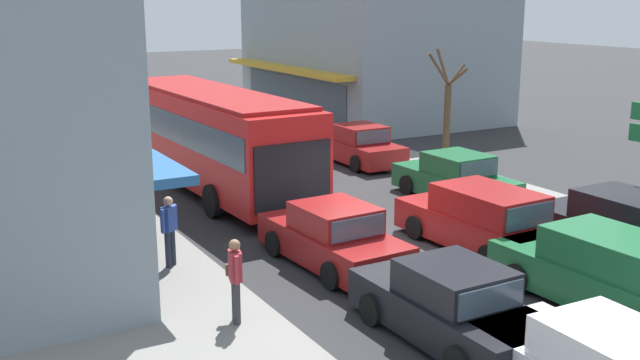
% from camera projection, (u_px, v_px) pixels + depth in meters
% --- Properties ---
extents(ground_plane, '(140.00, 140.00, 0.00)m').
position_uv_depth(ground_plane, '(377.00, 244.00, 18.92)').
color(ground_plane, '#2D2D30').
extents(lane_centre_line, '(0.20, 28.00, 0.01)m').
position_uv_depth(lane_centre_line, '(303.00, 207.00, 22.30)').
color(lane_centre_line, silver).
rests_on(lane_centre_line, ground).
extents(sidewalk_left, '(5.20, 44.00, 0.14)m').
position_uv_depth(sidewalk_left, '(52.00, 220.00, 20.72)').
color(sidewalk_left, gray).
rests_on(sidewalk_left, ground).
extents(kerb_right, '(2.80, 44.00, 0.12)m').
position_uv_depth(kerb_right, '(428.00, 169.00, 26.95)').
color(kerb_right, gray).
rests_on(kerb_right, ground).
extents(building_right_far, '(10.06, 12.58, 8.73)m').
position_uv_depth(building_right_far, '(370.00, 32.00, 38.54)').
color(building_right_far, '#84939E').
rests_on(building_right_far, ground).
extents(city_bus, '(2.95, 10.92, 3.23)m').
position_uv_depth(city_bus, '(211.00, 133.00, 23.91)').
color(city_bus, red).
rests_on(city_bus, ground).
extents(sedan_behind_bus_near, '(1.92, 4.21, 1.47)m').
position_uv_depth(sedan_behind_bus_near, '(451.00, 307.00, 13.46)').
color(sedan_behind_bus_near, black).
rests_on(sedan_behind_bus_near, ground).
extents(sedan_adjacent_lane_lead, '(2.04, 4.28, 1.47)m').
position_uv_depth(sedan_adjacent_lane_lead, '(333.00, 238.00, 17.31)').
color(sedan_adjacent_lane_lead, maroon).
rests_on(sedan_adjacent_lane_lead, ground).
extents(wagon_adjacent_lane_trail, '(2.05, 4.56, 1.58)m').
position_uv_depth(wagon_adjacent_lane_trail, '(481.00, 220.00, 18.41)').
color(wagon_adjacent_lane_trail, maroon).
rests_on(wagon_adjacent_lane_trail, ground).
extents(wagon_queue_gap_filler, '(2.05, 4.56, 1.58)m').
position_uv_depth(wagon_queue_gap_filler, '(604.00, 272.00, 14.94)').
color(wagon_queue_gap_filler, '#1E6638').
rests_on(wagon_queue_gap_filler, ground).
extents(parked_wagon_kerb_front, '(1.95, 4.50, 1.58)m').
position_uv_depth(parked_wagon_kerb_front, '(625.00, 228.00, 17.80)').
color(parked_wagon_kerb_front, black).
rests_on(parked_wagon_kerb_front, ground).
extents(parked_sedan_kerb_second, '(1.98, 4.24, 1.47)m').
position_uv_depth(parked_sedan_kerb_second, '(455.00, 179.00, 22.92)').
color(parked_sedan_kerb_second, '#1E6638').
rests_on(parked_sedan_kerb_second, ground).
extents(parked_sedan_kerb_third, '(1.94, 4.22, 1.47)m').
position_uv_depth(parked_sedan_kerb_third, '(359.00, 146.00, 28.03)').
color(parked_sedan_kerb_third, maroon).
rests_on(parked_sedan_kerb_third, ground).
extents(traffic_light_downstreet, '(0.33, 0.24, 4.20)m').
position_uv_depth(traffic_light_downstreet, '(63.00, 74.00, 32.20)').
color(traffic_light_downstreet, gray).
rests_on(traffic_light_downstreet, ground).
extents(street_tree_right, '(1.63, 1.70, 4.34)m').
position_uv_depth(street_tree_right, '(447.00, 117.00, 26.24)').
color(street_tree_right, brown).
rests_on(street_tree_right, ground).
extents(pedestrian_with_handbag_near, '(0.34, 0.66, 1.63)m').
position_uv_depth(pedestrian_with_handbag_near, '(235.00, 275.00, 13.87)').
color(pedestrian_with_handbag_near, '#333338').
rests_on(pedestrian_with_handbag_near, sidewalk_left).
extents(pedestrian_browsing_midblock, '(0.47, 0.40, 1.63)m').
position_uv_depth(pedestrian_browsing_midblock, '(169.00, 227.00, 16.81)').
color(pedestrian_browsing_midblock, '#232838').
rests_on(pedestrian_browsing_midblock, sidewalk_left).
extents(pedestrian_far_walker, '(0.55, 0.56, 1.63)m').
position_uv_depth(pedestrian_far_walker, '(142.00, 197.00, 19.35)').
color(pedestrian_far_walker, '#232838').
rests_on(pedestrian_far_walker, sidewalk_left).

